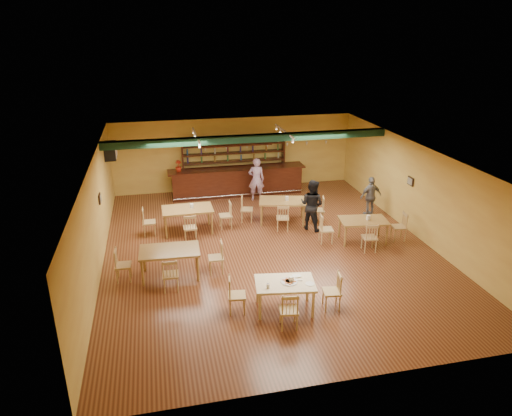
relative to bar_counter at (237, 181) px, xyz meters
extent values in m
plane|color=#512817|center=(0.06, -5.15, -0.56)|extent=(12.00, 12.00, 0.00)
cube|color=black|center=(0.06, -2.35, 2.31)|extent=(10.00, 0.30, 0.25)
cube|color=white|center=(-1.74, -1.75, 2.38)|extent=(0.05, 2.50, 0.05)
cube|color=white|center=(1.46, -1.75, 2.38)|extent=(0.05, 2.50, 0.05)
cube|color=white|center=(-4.74, -0.95, 1.79)|extent=(0.34, 0.70, 0.48)
cube|color=black|center=(-4.91, -4.15, 1.14)|extent=(0.04, 0.34, 0.28)
cube|color=black|center=(5.03, -4.65, 1.14)|extent=(0.04, 0.34, 0.28)
cube|color=black|center=(0.00, 0.00, 0.00)|extent=(5.57, 0.85, 1.13)
cube|color=black|center=(0.00, 0.63, 0.57)|extent=(4.31, 0.40, 2.28)
imported|color=#9F210E|center=(-2.34, 0.00, 0.79)|extent=(0.33, 0.33, 0.46)
cube|color=olive|center=(-2.28, -3.30, -0.15)|extent=(1.67, 1.01, 0.83)
cube|color=olive|center=(1.04, -3.19, -0.16)|extent=(1.81, 1.35, 0.81)
cube|color=olive|center=(-3.01, -6.24, -0.16)|extent=(1.66, 1.04, 0.81)
cube|color=olive|center=(3.14, -5.29, -0.19)|extent=(1.60, 1.08, 0.75)
cube|color=#C4B383|center=(-0.37, -8.51, -0.18)|extent=(1.54, 1.11, 0.76)
cylinder|color=silver|center=(-0.27, -8.51, 0.21)|extent=(0.55, 0.55, 0.01)
cylinder|color=#EAE5C6|center=(-0.83, -8.67, 0.25)|extent=(0.08, 0.08, 0.11)
cube|color=white|center=(-0.02, -8.31, 0.21)|extent=(0.20, 0.16, 0.03)
cube|color=silver|center=(-0.12, -8.46, 0.22)|extent=(0.33, 0.21, 0.00)
cylinder|color=white|center=(0.19, -8.72, 0.20)|extent=(0.25, 0.25, 0.01)
imported|color=#87489C|center=(0.63, -0.83, 0.30)|extent=(0.70, 0.52, 1.72)
imported|color=black|center=(1.84, -3.99, 0.31)|extent=(1.07, 1.07, 1.75)
imported|color=slate|center=(4.34, -3.29, 0.17)|extent=(0.90, 0.48, 1.47)
camera|label=1|loc=(-3.17, -17.88, 5.97)|focal=32.65mm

